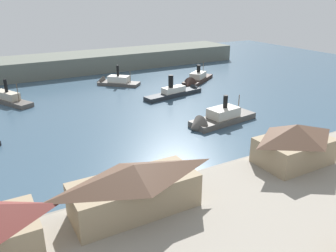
{
  "coord_description": "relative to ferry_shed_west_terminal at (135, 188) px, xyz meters",
  "views": [
    {
      "loc": [
        -36.09,
        -54.43,
        34.9
      ],
      "look_at": [
        5.68,
        19.64,
        2.0
      ],
      "focal_mm": 36.53,
      "sensor_mm": 36.0,
      "label": 1
    }
  ],
  "objects": [
    {
      "name": "ferry_mid_harbor",
      "position": [
        44.67,
        59.83,
        -4.16
      ],
      "size": [
        26.4,
        8.7,
        9.27
      ],
      "color": "#23282D",
      "rests_on": "ground"
    },
    {
      "name": "seawall_edge",
      "position": [
        17.16,
        6.21,
        -5.01
      ],
      "size": [
        110.0,
        0.8,
        1.0
      ],
      "primitive_type": "cube",
      "color": "slate",
      "rests_on": "ground"
    },
    {
      "name": "ferry_departing_north",
      "position": [
        -12.91,
        82.5,
        -4.13
      ],
      "size": [
        15.26,
        23.69,
        9.75
      ],
      "color": "#514C47",
      "rests_on": "ground"
    },
    {
      "name": "ferry_near_quay",
      "position": [
        29.08,
        86.3,
        -4.25
      ],
      "size": [
        17.13,
        16.77,
        10.21
      ],
      "color": "#514C47",
      "rests_on": "ground"
    },
    {
      "name": "far_headland",
      "position": [
        17.16,
        119.81,
        -1.51
      ],
      "size": [
        180.0,
        24.0,
        8.0
      ],
      "primitive_type": "cube",
      "color": "#60665B",
      "rests_on": "ground"
    },
    {
      "name": "ground_plane",
      "position": [
        17.16,
        9.81,
        -5.51
      ],
      "size": [
        320.0,
        320.0,
        0.0
      ],
      "primitive_type": "plane",
      "color": "#385166"
    },
    {
      "name": "ferry_shed_central_terminal",
      "position": [
        36.47,
        -0.6,
        0.11
      ],
      "size": [
        15.62,
        10.44,
        8.69
      ],
      "color": "#998466",
      "rests_on": "quay_promenade"
    },
    {
      "name": "quay_promenade",
      "position": [
        17.16,
        -12.19,
        -4.91
      ],
      "size": [
        110.0,
        36.0,
        1.2
      ],
      "primitive_type": "cube",
      "color": "gray",
      "rests_on": "ground"
    },
    {
      "name": "ferry_shed_west_terminal",
      "position": [
        0.0,
        0.0,
        0.0
      ],
      "size": [
        21.15,
        8.96,
        8.49
      ],
      "color": "#998466",
      "rests_on": "quay_promenade"
    },
    {
      "name": "ferry_moored_east",
      "position": [
        38.02,
        28.42,
        -4.04
      ],
      "size": [
        23.52,
        9.38,
        10.23
      ],
      "color": "#514C47",
      "rests_on": "ground"
    },
    {
      "name": "ferry_outer_harbor",
      "position": [
        60.11,
        72.15,
        -4.25
      ],
      "size": [
        21.64,
        17.64,
        9.75
      ],
      "color": "black",
      "rests_on": "ground"
    }
  ]
}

